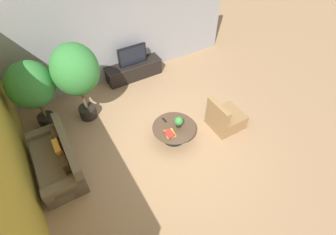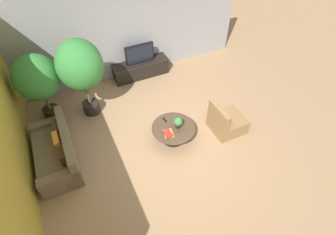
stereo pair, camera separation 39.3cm
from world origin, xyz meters
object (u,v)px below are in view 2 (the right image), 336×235
at_px(television, 140,54).
at_px(potted_palm_corner, 80,67).
at_px(armchair_wicker, 226,122).
at_px(potted_palm_tall, 37,79).
at_px(potted_plant_tabletop, 178,122).
at_px(media_console, 141,69).
at_px(couch_by_wall, 57,152).
at_px(coffee_table, 173,131).

xyz_separation_m(television, potted_palm_corner, (-1.83, -0.97, 0.67)).
height_order(armchair_wicker, potted_palm_tall, potted_palm_tall).
bearing_deg(potted_palm_corner, potted_plant_tabletop, -47.60).
height_order(media_console, potted_palm_tall, potted_palm_tall).
bearing_deg(potted_palm_tall, armchair_wicker, -30.96).
bearing_deg(media_console, potted_plant_tabletop, -92.43).
height_order(armchair_wicker, potted_plant_tabletop, armchair_wicker).
relative_size(couch_by_wall, potted_palm_tall, 0.98).
bearing_deg(potted_plant_tabletop, couch_by_wall, 168.36).
bearing_deg(couch_by_wall, coffee_table, 78.50).
height_order(potted_palm_tall, potted_plant_tabletop, potted_palm_tall).
xyz_separation_m(coffee_table, potted_palm_tall, (-2.62, 2.09, 0.99)).
bearing_deg(media_console, potted_palm_tall, -165.81).
bearing_deg(potted_palm_tall, potted_plant_tabletop, -37.78).
height_order(coffee_table, potted_plant_tabletop, potted_plant_tabletop).
relative_size(armchair_wicker, potted_palm_corner, 0.39).
distance_m(coffee_table, potted_palm_corner, 2.72).
distance_m(media_console, potted_palm_corner, 2.40).
bearing_deg(potted_plant_tabletop, television, 87.57).
height_order(coffee_table, couch_by_wall, couch_by_wall).
bearing_deg(armchair_wicker, potted_palm_corner, 54.08).
height_order(armchair_wicker, potted_palm_corner, potted_palm_corner).
relative_size(coffee_table, couch_by_wall, 0.57).
xyz_separation_m(coffee_table, armchair_wicker, (1.35, -0.30, -0.01)).
xyz_separation_m(armchair_wicker, potted_plant_tabletop, (-1.24, 0.27, 0.30)).
xyz_separation_m(media_console, potted_palm_tall, (-2.85, -0.72, 1.01)).
xyz_separation_m(potted_palm_tall, potted_palm_corner, (1.02, -0.25, 0.20)).
xyz_separation_m(coffee_table, potted_palm_corner, (-1.60, 1.84, 1.19)).
xyz_separation_m(couch_by_wall, armchair_wicker, (4.04, -0.84, -0.02)).
bearing_deg(coffee_table, media_console, 85.33).
bearing_deg(armchair_wicker, coffee_table, 77.61).
bearing_deg(media_console, television, -90.00).
distance_m(media_console, potted_plant_tabletop, 2.86).
relative_size(media_console, television, 1.98).
relative_size(television, potted_plant_tabletop, 3.03).
bearing_deg(couch_by_wall, potted_palm_tall, 177.71).
bearing_deg(couch_by_wall, potted_plant_tabletop, 78.36).
relative_size(media_console, potted_palm_corner, 0.81).
bearing_deg(television, armchair_wicker, -70.12).
bearing_deg(potted_palm_tall, coffee_table, -38.52).
xyz_separation_m(television, armchair_wicker, (1.12, -3.11, -0.54)).
bearing_deg(potted_palm_corner, armchair_wicker, -35.92).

